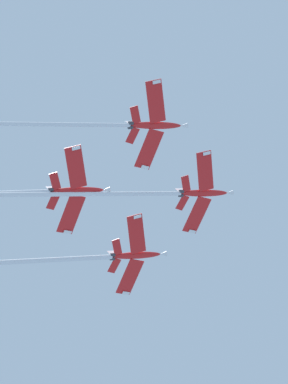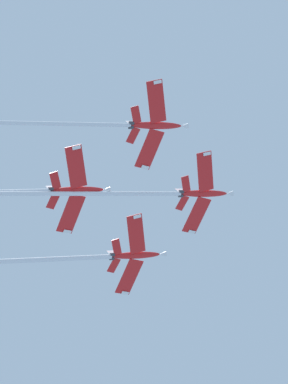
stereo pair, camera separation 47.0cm
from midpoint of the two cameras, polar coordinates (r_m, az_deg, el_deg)
name	(u,v)px [view 2 (the right image)]	position (r m, az deg, el deg)	size (l,w,h in m)	color
jet_lead	(154,194)	(184.01, 0.60, -0.10)	(44.71, 34.56, 24.33)	red
jet_left_wing	(81,258)	(184.19, -4.35, -4.44)	(43.03, 33.00, 23.49)	red
jet_right_wing	(102,125)	(174.73, -2.94, 4.57)	(48.24, 35.66, 25.26)	red
jet_slot	(4,192)	(172.86, -9.51, 0.00)	(48.78, 35.74, 26.01)	red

